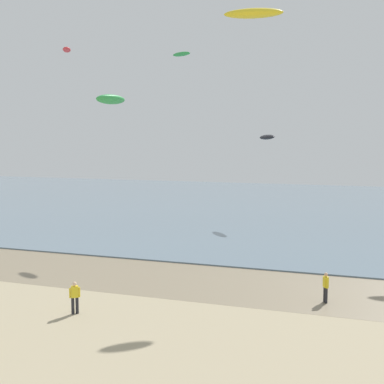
# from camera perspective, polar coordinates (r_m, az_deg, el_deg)

# --- Properties ---
(wet_sand_strip) EXTENTS (120.00, 8.24, 0.01)m
(wet_sand_strip) POSITION_cam_1_polar(r_m,az_deg,el_deg) (33.62, -0.26, -9.79)
(wet_sand_strip) COLOR #84755B
(wet_sand_strip) RESTS_ON ground
(sea) EXTENTS (160.00, 70.00, 0.10)m
(sea) POSITION_cam_1_polar(r_m,az_deg,el_deg) (71.09, 10.11, -1.55)
(sea) COLOR slate
(sea) RESTS_ON ground
(person_mid_beach) EXTENTS (0.47, 0.39, 1.71)m
(person_mid_beach) POSITION_cam_1_polar(r_m,az_deg,el_deg) (27.91, -12.89, -11.26)
(person_mid_beach) COLOR #232328
(person_mid_beach) RESTS_ON ground
(person_left_flank) EXTENTS (0.35, 0.53, 1.71)m
(person_left_flank) POSITION_cam_1_polar(r_m,az_deg,el_deg) (29.94, 14.63, -10.12)
(person_left_flank) COLOR #232328
(person_left_flank) RESTS_ON ground
(kite_aloft_0) EXTENTS (1.82, 2.16, 0.45)m
(kite_aloft_0) POSITION_cam_1_polar(r_m,az_deg,el_deg) (48.27, -13.75, 15.10)
(kite_aloft_0) COLOR red
(kite_aloft_3) EXTENTS (3.59, 1.62, 0.59)m
(kite_aloft_3) POSITION_cam_1_polar(r_m,az_deg,el_deg) (31.92, 6.84, 19.11)
(kite_aloft_3) COLOR yellow
(kite_aloft_4) EXTENTS (2.25, 1.59, 0.42)m
(kite_aloft_4) POSITION_cam_1_polar(r_m,az_deg,el_deg) (48.20, -1.18, 15.07)
(kite_aloft_4) COLOR green
(kite_aloft_5) EXTENTS (1.26, 3.00, 0.77)m
(kite_aloft_5) POSITION_cam_1_polar(r_m,az_deg,el_deg) (32.05, -9.00, 10.12)
(kite_aloft_5) COLOR green
(kite_aloft_7) EXTENTS (2.72, 3.13, 0.72)m
(kite_aloft_7) POSITION_cam_1_polar(r_m,az_deg,el_deg) (56.32, 8.34, 6.05)
(kite_aloft_7) COLOR black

